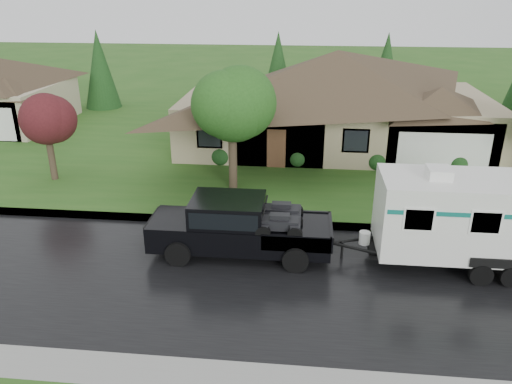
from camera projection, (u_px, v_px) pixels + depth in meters
The scene contains 10 objects.
ground at pixel (293, 253), 18.62m from camera, with size 140.00×140.00×0.00m, color #28561A.
road at pixel (291, 282), 16.78m from camera, with size 140.00×8.00×0.01m, color black.
curb at pixel (295, 224), 20.66m from camera, with size 140.00×0.50×0.15m, color gray.
lawn at pixel (301, 138), 32.37m from camera, with size 140.00×26.00×0.15m, color #28561A.
house_main at pixel (341, 88), 29.74m from camera, with size 19.44×10.80×6.90m.
tree_left_green at pixel (232, 105), 22.68m from camera, with size 3.52×3.52×5.82m.
tree_red at pixel (46, 123), 24.21m from camera, with size 2.54×2.54×4.21m.
shrub_row at pixel (337, 159), 26.72m from camera, with size 13.60×1.00×1.00m.
pickup_truck at pixel (237, 225), 18.17m from camera, with size 6.55×2.49×2.18m.
travel_trailer at pixel (492, 217), 17.05m from camera, with size 8.08×2.84×3.62m.
Camera 1 is at (0.30, -16.38, 9.23)m, focal length 35.00 mm.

